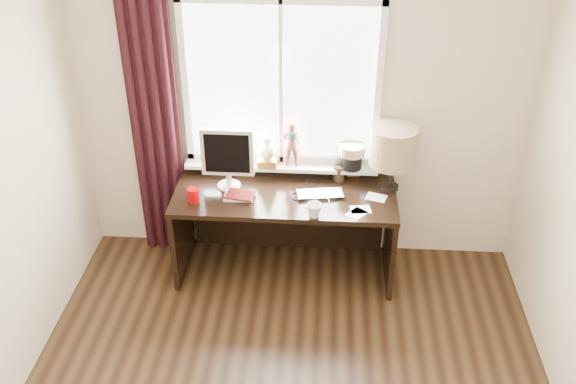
# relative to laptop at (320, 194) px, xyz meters

# --- Properties ---
(ceiling) EXTENTS (3.50, 4.00, 0.00)m
(ceiling) POSITION_rel_laptop_xyz_m (-0.17, -1.61, 1.84)
(ceiling) COLOR white
(ceiling) RESTS_ON wall_back
(wall_back) EXTENTS (3.50, 0.00, 2.60)m
(wall_back) POSITION_rel_laptop_xyz_m (-0.17, 0.39, 0.54)
(wall_back) COLOR #C1B891
(wall_back) RESTS_ON ground
(laptop) EXTENTS (0.38, 0.27, 0.03)m
(laptop) POSITION_rel_laptop_xyz_m (0.00, 0.00, 0.00)
(laptop) COLOR silver
(laptop) RESTS_ON desk
(mug) EXTENTS (0.14, 0.15, 0.11)m
(mug) POSITION_rel_laptop_xyz_m (-0.04, -0.28, 0.04)
(mug) COLOR white
(mug) RESTS_ON desk
(red_cup) EXTENTS (0.08, 0.08, 0.11)m
(red_cup) POSITION_rel_laptop_xyz_m (-0.94, -0.15, 0.04)
(red_cup) COLOR #A60001
(red_cup) RESTS_ON desk
(window) EXTENTS (1.52, 0.21, 1.40)m
(window) POSITION_rel_laptop_xyz_m (-0.30, 0.34, 0.54)
(window) COLOR white
(window) RESTS_ON ground
(curtain) EXTENTS (0.38, 0.09, 2.25)m
(curtain) POSITION_rel_laptop_xyz_m (-1.30, 0.29, 0.35)
(curtain) COLOR black
(curtain) RESTS_ON floor
(desk) EXTENTS (1.70, 0.70, 0.75)m
(desk) POSITION_rel_laptop_xyz_m (-0.27, 0.11, -0.26)
(desk) COLOR black
(desk) RESTS_ON floor
(monitor) EXTENTS (0.40, 0.18, 0.49)m
(monitor) POSITION_rel_laptop_xyz_m (-0.71, 0.09, 0.26)
(monitor) COLOR beige
(monitor) RESTS_ON desk
(notebook_stack) EXTENTS (0.24, 0.18, 0.03)m
(notebook_stack) POSITION_rel_laptop_xyz_m (-0.61, -0.06, 0.00)
(notebook_stack) COLOR beige
(notebook_stack) RESTS_ON desk
(brush_holder) EXTENTS (0.09, 0.09, 0.25)m
(brush_holder) POSITION_rel_laptop_xyz_m (0.14, 0.25, 0.05)
(brush_holder) COLOR black
(brush_holder) RESTS_ON desk
(icon_frame) EXTENTS (0.10, 0.04, 0.13)m
(icon_frame) POSITION_rel_laptop_xyz_m (0.25, 0.31, 0.05)
(icon_frame) COLOR gold
(icon_frame) RESTS_ON desk
(table_lamp) EXTENTS (0.35, 0.35, 0.52)m
(table_lamp) POSITION_rel_laptop_xyz_m (0.53, 0.14, 0.35)
(table_lamp) COLOR black
(table_lamp) RESTS_ON desk
(loose_papers) EXTENTS (0.33, 0.40, 0.00)m
(loose_papers) POSITION_rel_laptop_xyz_m (0.33, -0.13, -0.01)
(loose_papers) COLOR white
(loose_papers) RESTS_ON desk
(desk_cables) EXTENTS (0.30, 0.35, 0.01)m
(desk_cables) POSITION_rel_laptop_xyz_m (-0.10, 0.04, -0.01)
(desk_cables) COLOR black
(desk_cables) RESTS_ON desk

